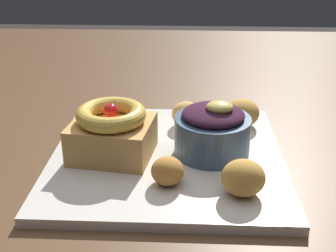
% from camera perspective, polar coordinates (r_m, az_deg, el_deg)
% --- Properties ---
extents(dining_table, '(1.24, 1.06, 0.73)m').
position_cam_1_polar(dining_table, '(0.80, -4.13, -2.69)').
color(dining_table, brown).
rests_on(dining_table, ground_plane).
extents(front_plate, '(0.28, 0.28, 0.01)m').
position_cam_1_polar(front_plate, '(0.56, -0.09, -4.00)').
color(front_plate, silver).
rests_on(front_plate, dining_table).
extents(cake_slice, '(0.11, 0.10, 0.07)m').
position_cam_1_polar(cake_slice, '(0.55, -6.80, -0.73)').
color(cake_slice, tan).
rests_on(cake_slice, front_plate).
extents(berry_ramekin, '(0.09, 0.09, 0.07)m').
position_cam_1_polar(berry_ramekin, '(0.55, 5.70, -0.57)').
color(berry_ramekin, '#3D5675').
rests_on(berry_ramekin, front_plate).
extents(fritter_front, '(0.05, 0.04, 0.04)m').
position_cam_1_polar(fritter_front, '(0.48, 9.57, -6.52)').
color(fritter_front, gold).
rests_on(fritter_front, front_plate).
extents(fritter_middle, '(0.05, 0.05, 0.04)m').
position_cam_1_polar(fritter_middle, '(0.63, 9.45, 1.68)').
color(fritter_middle, gold).
rests_on(fritter_middle, front_plate).
extents(fritter_back, '(0.04, 0.04, 0.03)m').
position_cam_1_polar(fritter_back, '(0.49, -0.07, -5.75)').
color(fritter_back, '#BC7F38').
rests_on(fritter_back, front_plate).
extents(fritter_extra, '(0.04, 0.04, 0.04)m').
position_cam_1_polar(fritter_extra, '(0.63, 2.32, 1.53)').
color(fritter_extra, tan).
rests_on(fritter_extra, front_plate).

